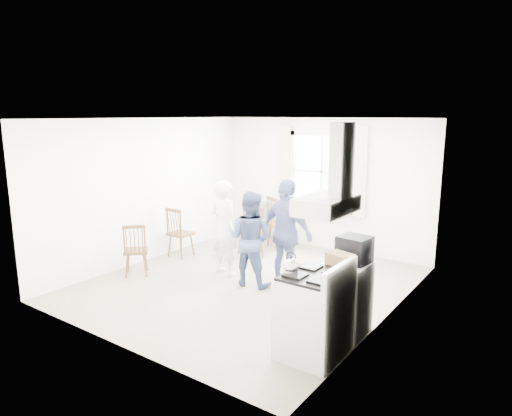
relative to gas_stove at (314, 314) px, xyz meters
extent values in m
cube|color=gray|center=(-1.91, 1.35, -0.49)|extent=(4.62, 5.12, 0.02)
cube|color=white|center=(-1.91, 3.87, 0.82)|extent=(4.62, 0.04, 2.64)
cube|color=white|center=(-1.91, -1.17, 0.82)|extent=(4.62, 0.04, 2.64)
cube|color=white|center=(-4.18, 1.35, 0.82)|extent=(0.04, 5.12, 2.64)
cube|color=white|center=(0.36, 1.35, 0.82)|extent=(0.04, 5.12, 2.64)
cube|color=white|center=(-1.91, 1.35, 2.13)|extent=(4.62, 5.12, 0.02)
cube|color=white|center=(-1.91, 3.83, 1.07)|extent=(1.20, 0.02, 1.40)
cube|color=white|center=(-1.91, 3.80, 1.81)|extent=(1.38, 0.09, 0.09)
cube|color=white|center=(-1.91, 3.80, 0.32)|extent=(1.38, 0.09, 0.09)
cube|color=white|center=(-2.56, 3.80, 1.07)|extent=(0.09, 0.09, 1.58)
cube|color=white|center=(-1.27, 3.80, 1.07)|extent=(0.09, 0.09, 1.58)
cube|color=white|center=(-1.91, 3.73, 0.34)|extent=(1.38, 0.24, 0.06)
cube|color=beige|center=(-2.73, 3.79, 1.12)|extent=(0.24, 0.05, 1.70)
cube|color=beige|center=(-1.09, 3.79, 1.12)|extent=(0.24, 0.05, 1.70)
cube|color=white|center=(0.11, 0.00, 1.26)|extent=(0.45, 0.76, 0.18)
cube|color=white|center=(0.26, 0.00, 1.73)|extent=(0.14, 0.30, 0.76)
cube|color=gray|center=(-3.31, 3.68, -0.08)|extent=(0.40, 0.30, 0.80)
cube|color=silver|center=(-0.01, 0.00, -0.02)|extent=(0.65, 0.76, 0.92)
cube|color=black|center=(-0.01, 0.00, 0.45)|extent=(0.61, 0.72, 0.03)
cube|color=silver|center=(0.29, 0.00, 0.54)|extent=(0.06, 0.76, 0.20)
cylinder|color=silver|center=(-0.35, 0.00, 0.22)|extent=(0.02, 0.61, 0.02)
sphere|color=silver|center=(-0.22, -0.16, 0.56)|extent=(0.18, 0.18, 0.18)
cylinder|color=silver|center=(-0.22, -0.16, 0.50)|extent=(0.16, 0.16, 0.04)
torus|color=black|center=(-0.22, -0.16, 0.67)|extent=(0.11, 0.05, 0.11)
cube|color=white|center=(0.07, 0.70, -0.03)|extent=(0.50, 0.55, 0.90)
cube|color=black|center=(0.11, 0.78, 0.50)|extent=(0.40, 0.36, 0.17)
cube|color=black|center=(0.11, 0.78, 0.66)|extent=(0.40, 0.36, 0.15)
cube|color=olive|center=(0.08, 0.45, 0.51)|extent=(0.34, 0.28, 0.19)
cube|color=#4E3219|center=(-2.70, 2.56, -0.04)|extent=(0.57, 0.57, 0.05)
cube|color=#4E3219|center=(-2.57, 2.43, 0.23)|extent=(0.33, 0.32, 0.53)
cylinder|color=#4E3219|center=(-2.70, 2.56, -0.27)|extent=(0.04, 0.04, 0.43)
cube|color=#4E3219|center=(-3.81, 1.78, -0.05)|extent=(0.41, 0.39, 0.05)
cube|color=#4E3219|center=(-3.81, 1.60, 0.21)|extent=(0.39, 0.06, 0.52)
cylinder|color=#4E3219|center=(-3.81, 1.78, -0.28)|extent=(0.03, 0.03, 0.42)
cube|color=#4E3219|center=(-3.69, 0.60, -0.07)|extent=(0.53, 0.53, 0.05)
cube|color=#4E3219|center=(-3.58, 0.48, 0.17)|extent=(0.30, 0.30, 0.49)
cylinder|color=#4E3219|center=(-3.69, 0.60, -0.29)|extent=(0.03, 0.03, 0.39)
imported|color=white|center=(-2.49, 1.49, 0.32)|extent=(0.66, 0.66, 1.61)
imported|color=#415079|center=(-1.86, 1.34, 0.27)|extent=(0.83, 0.83, 1.51)
imported|color=navy|center=(-1.39, 1.67, 0.36)|extent=(1.17, 1.17, 1.69)
imported|color=#316F3A|center=(-1.68, 3.71, 0.51)|extent=(0.18, 0.18, 0.29)
cube|color=#4E3219|center=(-2.56, 3.35, 0.00)|extent=(0.60, 0.59, 0.05)
cube|color=#4E3219|center=(-2.65, 3.18, 0.29)|extent=(0.41, 0.26, 0.58)
cylinder|color=#4E3219|center=(-2.56, 3.35, -0.25)|extent=(0.04, 0.04, 0.46)
camera|label=1|loc=(2.20, -4.24, 2.18)|focal=32.00mm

